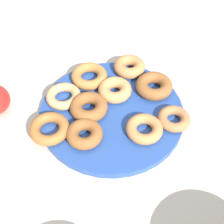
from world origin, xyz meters
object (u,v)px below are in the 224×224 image
at_px(donut_3, 85,134).
at_px(donut_5, 49,129).
at_px(donut_2, 115,90).
at_px(donut_6, 129,67).
at_px(donut_1, 144,129).
at_px(donut_9, 89,109).
at_px(donut_7, 174,119).
at_px(donut_plate, 112,113).
at_px(donut_4, 154,86).
at_px(donut_8, 89,76).
at_px(donut_0, 64,96).

distance_m(donut_3, donut_5, 0.08).
relative_size(donut_2, donut_6, 1.01).
xyz_separation_m(donut_1, donut_9, (0.12, -0.06, 0.00)).
bearing_deg(donut_5, donut_1, 177.91).
bearing_deg(donut_7, donut_5, 4.03).
distance_m(donut_1, donut_2, 0.13).
relative_size(donut_plate, donut_6, 4.19).
bearing_deg(donut_2, donut_4, -174.17).
relative_size(donut_6, donut_8, 0.89).
xyz_separation_m(donut_3, donut_4, (-0.17, -0.14, 0.00)).
height_order(donut_2, donut_9, same).
height_order(donut_1, donut_5, same).
height_order(donut_7, donut_8, donut_8).
bearing_deg(donut_7, donut_1, 21.34).
bearing_deg(donut_3, donut_9, -96.42).
bearing_deg(donut_3, donut_4, -140.19).
height_order(donut_1, donut_7, donut_1).
distance_m(donut_0, donut_2, 0.12).
height_order(donut_plate, donut_7, donut_7).
distance_m(donut_plate, donut_0, 0.12).
distance_m(donut_0, donut_7, 0.27).
distance_m(donut_6, donut_8, 0.11).
relative_size(donut_0, donut_1, 1.03).
bearing_deg(donut_0, donut_plate, 160.90).
distance_m(donut_0, donut_5, 0.10).
height_order(donut_7, donut_9, donut_9).
bearing_deg(donut_2, donut_5, 36.93).
height_order(donut_3, donut_4, donut_4).
bearing_deg(donut_6, donut_3, 62.19).
height_order(donut_3, donut_6, donut_6).
bearing_deg(donut_5, donut_9, -148.07).
relative_size(donut_3, donut_7, 1.08).
distance_m(donut_4, donut_9, 0.17).
distance_m(donut_0, donut_8, 0.09).
xyz_separation_m(donut_3, donut_5, (0.08, -0.02, -0.00)).
bearing_deg(donut_6, donut_0, 30.30).
distance_m(donut_3, donut_9, 0.07).
xyz_separation_m(donut_4, donut_5, (0.25, 0.12, -0.00)).
xyz_separation_m(donut_5, donut_9, (-0.09, -0.05, 0.00)).
xyz_separation_m(donut_4, donut_7, (-0.03, 0.10, -0.00)).
height_order(donut_4, donut_9, same).
xyz_separation_m(donut_2, donut_3, (0.07, 0.13, -0.00)).
xyz_separation_m(donut_plate, donut_5, (0.14, 0.06, 0.02)).
distance_m(donut_2, donut_8, 0.08).
bearing_deg(donut_0, donut_6, -149.70).
bearing_deg(donut_5, donut_plate, -157.25).
bearing_deg(donut_plate, donut_7, 164.57).
relative_size(donut_2, donut_8, 0.89).
bearing_deg(donut_7, donut_9, -9.95).
bearing_deg(donut_2, donut_1, 116.80).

